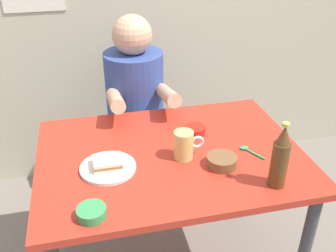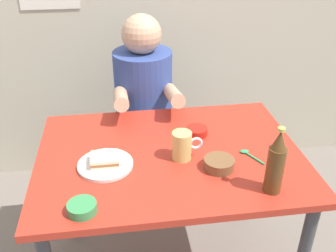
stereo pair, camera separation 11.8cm
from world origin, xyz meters
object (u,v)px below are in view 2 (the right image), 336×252
object	(u,v)px
dining_table	(170,171)
plate_orange	(105,165)
beer_mug	(182,146)
dip_bowl_green	(82,207)
person_seated	(144,88)
sandwich	(105,159)
stool	(146,150)
beer_bottle	(276,163)

from	to	relation	value
dining_table	plate_orange	bearing A→B (deg)	-167.36
beer_mug	dip_bowl_green	xyz separation A→B (m)	(-0.39, -0.27, -0.04)
person_seated	sandwich	world-z (taller)	person_seated
person_seated	beer_mug	distance (m)	0.67
beer_mug	dip_bowl_green	size ratio (longest dim) A/B	1.26
sandwich	beer_mug	size ratio (longest dim) A/B	0.87
stool	person_seated	size ratio (longest dim) A/B	0.63
dining_table	stool	world-z (taller)	dining_table
plate_orange	sandwich	distance (m)	0.02
dining_table	sandwich	bearing A→B (deg)	-167.36
beer_mug	stool	bearing A→B (deg)	98.38
dip_bowl_green	beer_bottle	bearing A→B (deg)	1.52
stool	beer_bottle	distance (m)	1.13
dining_table	beer_mug	bearing A→B (deg)	-46.33
dining_table	beer_bottle	bearing A→B (deg)	-41.92
beer_bottle	dip_bowl_green	xyz separation A→B (m)	(-0.67, -0.02, -0.10)
beer_mug	plate_orange	bearing A→B (deg)	-177.59
sandwich	dip_bowl_green	distance (m)	0.27
sandwich	dining_table	bearing A→B (deg)	12.64
stool	beer_bottle	size ratio (longest dim) A/B	1.72
plate_orange	beer_bottle	size ratio (longest dim) A/B	0.84
beer_bottle	dip_bowl_green	world-z (taller)	beer_bottle
beer_mug	dip_bowl_green	world-z (taller)	beer_mug
dining_table	plate_orange	distance (m)	0.29
plate_orange	beer_mug	bearing A→B (deg)	2.41
plate_orange	dining_table	bearing A→B (deg)	12.64
person_seated	stool	bearing A→B (deg)	90.00
beer_bottle	dip_bowl_green	distance (m)	0.68
dining_table	dip_bowl_green	xyz separation A→B (m)	(-0.34, -0.31, 0.11)
dining_table	beer_mug	distance (m)	0.17
sandwich	plate_orange	bearing A→B (deg)	-165.96
dining_table	dip_bowl_green	size ratio (longest dim) A/B	11.00
sandwich	beer_mug	xyz separation A→B (m)	(0.31, 0.01, 0.03)
stool	sandwich	bearing A→B (deg)	-107.09
stool	beer_mug	distance (m)	0.82
person_seated	beer_mug	size ratio (longest dim) A/B	5.71
stool	sandwich	world-z (taller)	sandwich
stool	dip_bowl_green	distance (m)	1.07
beer_mug	dining_table	bearing A→B (deg)	133.67
plate_orange	beer_mug	xyz separation A→B (m)	(0.31, 0.01, 0.05)
sandwich	beer_bottle	bearing A→B (deg)	-21.60
plate_orange	beer_bottle	bearing A→B (deg)	-21.60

